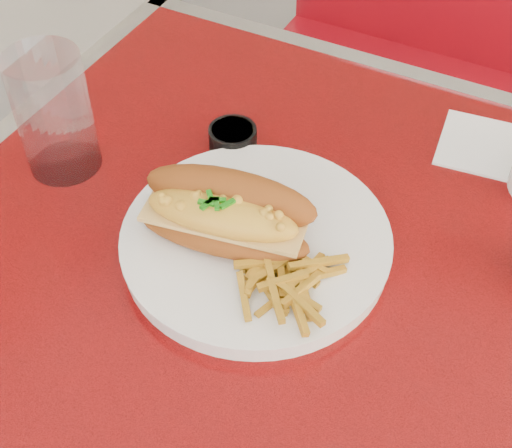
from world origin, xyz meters
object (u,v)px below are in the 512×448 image
at_px(sauce_cup_left, 233,138).
at_px(diner_table, 414,399).
at_px(dinner_plate, 256,241).
at_px(mac_hoagie, 225,214).
at_px(fork, 309,265).
at_px(booth_bench_far, 510,180).
at_px(water_tumbler, 54,114).

bearing_deg(sauce_cup_left, diner_table, -23.68).
bearing_deg(dinner_plate, sauce_cup_left, 127.14).
relative_size(mac_hoagie, fork, 1.32).
height_order(diner_table, booth_bench_far, booth_bench_far).
xyz_separation_m(diner_table, water_tumbler, (-0.49, 0.02, 0.24)).
distance_m(fork, sauce_cup_left, 0.23).
distance_m(dinner_plate, mac_hoagie, 0.06).
height_order(mac_hoagie, fork, mac_hoagie).
height_order(mac_hoagie, sauce_cup_left, mac_hoagie).
xyz_separation_m(diner_table, dinner_plate, (-0.21, 0.00, 0.17)).
xyz_separation_m(fork, sauce_cup_left, (-0.17, 0.15, -0.00)).
relative_size(dinner_plate, mac_hoagie, 1.70).
xyz_separation_m(diner_table, booth_bench_far, (0.00, 0.81, -0.32)).
bearing_deg(booth_bench_far, dinner_plate, -104.65).
relative_size(booth_bench_far, water_tumbler, 7.72).
xyz_separation_m(diner_table, mac_hoagie, (-0.24, -0.02, 0.22)).
relative_size(diner_table, sauce_cup_left, 17.65).
bearing_deg(water_tumbler, booth_bench_far, 58.41).
bearing_deg(mac_hoagie, dinner_plate, 18.72).
bearing_deg(booth_bench_far, diner_table, -90.00).
relative_size(diner_table, fork, 7.94).
bearing_deg(water_tumbler, mac_hoagie, -7.42).
bearing_deg(dinner_plate, fork, -9.29).
distance_m(dinner_plate, sauce_cup_left, 0.17).
height_order(dinner_plate, water_tumbler, water_tumbler).
relative_size(dinner_plate, water_tumbler, 2.24).
bearing_deg(dinner_plate, booth_bench_far, 75.35).
bearing_deg(sauce_cup_left, dinner_plate, -52.86).
bearing_deg(water_tumbler, fork, -4.63).
height_order(diner_table, water_tumbler, water_tumbler).
height_order(booth_bench_far, sauce_cup_left, booth_bench_far).
xyz_separation_m(booth_bench_far, sauce_cup_left, (-0.32, -0.67, 0.50)).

